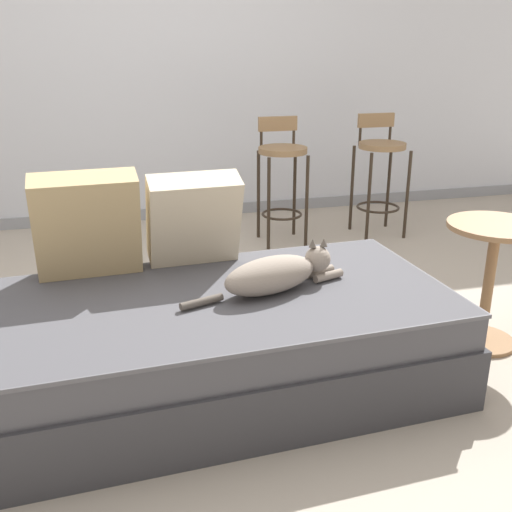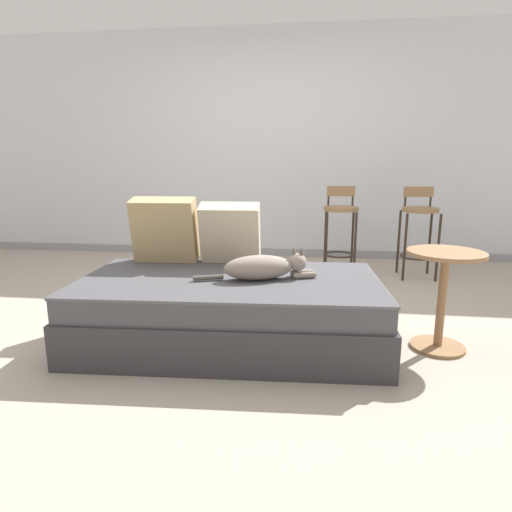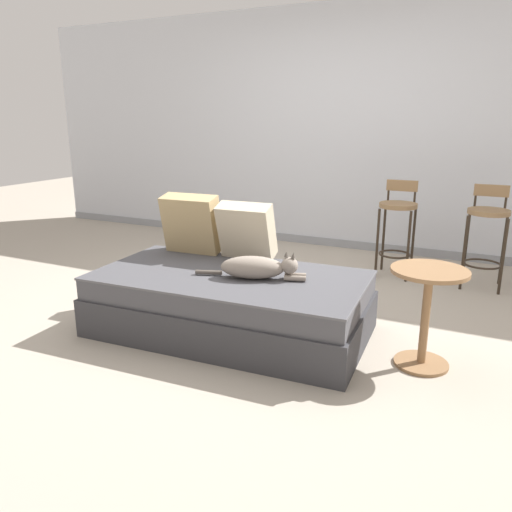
% 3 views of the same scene
% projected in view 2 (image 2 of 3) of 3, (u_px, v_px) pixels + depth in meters
% --- Properties ---
extents(ground_plane, '(16.00, 16.00, 0.00)m').
position_uv_depth(ground_plane, '(241.00, 319.00, 3.09)').
color(ground_plane, '#A89E8E').
rests_on(ground_plane, ground).
extents(wall_back_panel, '(8.00, 0.10, 2.60)m').
position_uv_depth(wall_back_panel, '(271.00, 146.00, 5.00)').
color(wall_back_panel, silver).
rests_on(wall_back_panel, ground).
extents(wall_baseboard_trim, '(8.00, 0.02, 0.09)m').
position_uv_depth(wall_baseboard_trim, '(269.00, 252.00, 5.21)').
color(wall_baseboard_trim, gray).
rests_on(wall_baseboard_trim, ground).
extents(couch, '(1.89, 1.07, 0.42)m').
position_uv_depth(couch, '(230.00, 310.00, 2.66)').
color(couch, '#353539').
rests_on(couch, ground).
extents(throw_pillow_corner, '(0.45, 0.26, 0.46)m').
position_uv_depth(throw_pillow_corner, '(165.00, 230.00, 2.98)').
color(throw_pillow_corner, tan).
rests_on(throw_pillow_corner, couch).
extents(throw_pillow_middle, '(0.42, 0.28, 0.43)m').
position_uv_depth(throw_pillow_middle, '(230.00, 233.00, 2.95)').
color(throw_pillow_middle, beige).
rests_on(throw_pillow_middle, couch).
extents(cat, '(0.73, 0.30, 0.19)m').
position_uv_depth(cat, '(264.00, 267.00, 2.57)').
color(cat, gray).
rests_on(cat, couch).
extents(bar_stool_near_window, '(0.34, 0.34, 0.88)m').
position_uv_depth(bar_stool_near_window, '(340.00, 221.00, 4.24)').
color(bar_stool_near_window, '#2D2319').
rests_on(bar_stool_near_window, ground).
extents(bar_stool_by_doorway, '(0.34, 0.34, 0.88)m').
position_uv_depth(bar_stool_by_doorway, '(419.00, 224.00, 4.15)').
color(bar_stool_by_doorway, '#2D2319').
rests_on(bar_stool_by_doorway, ground).
extents(side_table, '(0.44, 0.44, 0.60)m').
position_uv_depth(side_table, '(443.00, 286.00, 2.53)').
color(side_table, olive).
rests_on(side_table, ground).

